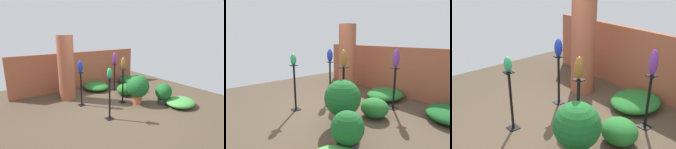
# 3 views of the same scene
# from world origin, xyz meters

# --- Properties ---
(ground_plane) EXTENTS (8.00, 8.00, 0.00)m
(ground_plane) POSITION_xyz_m (0.00, 0.00, 0.00)
(ground_plane) COLOR #4C3D2D
(brick_wall_back) EXTENTS (5.60, 0.12, 1.54)m
(brick_wall_back) POSITION_xyz_m (0.00, 2.57, 0.77)
(brick_wall_back) COLOR #9E5138
(brick_wall_back) RESTS_ON ground
(brick_pillar) EXTENTS (0.57, 0.57, 2.26)m
(brick_pillar) POSITION_xyz_m (-0.99, 1.62, 1.13)
(brick_pillar) COLOR #9E5138
(brick_pillar) RESTS_ON ground
(pedestal_bronze) EXTENTS (0.20, 0.20, 1.17)m
(pedestal_bronze) POSITION_xyz_m (0.40, 0.17, 0.53)
(pedestal_bronze) COLOR black
(pedestal_bronze) RESTS_ON ground
(pedestal_jade) EXTENTS (0.20, 0.20, 1.17)m
(pedestal_jade) POSITION_xyz_m (-0.64, -0.54, 0.53)
(pedestal_jade) COLOR black
(pedestal_jade) RESTS_ON ground
(pedestal_cobalt) EXTENTS (0.20, 0.20, 1.11)m
(pedestal_cobalt) POSITION_xyz_m (-0.86, 0.76, 0.51)
(pedestal_cobalt) COLOR black
(pedestal_cobalt) RESTS_ON ground
(pedestal_violet) EXTENTS (0.20, 0.20, 1.09)m
(pedestal_violet) POSITION_xyz_m (0.96, 1.42, 0.49)
(pedestal_violet) COLOR black
(pedestal_violet) RESTS_ON ground
(art_vase_bronze) EXTENTS (0.15, 0.14, 0.39)m
(art_vase_bronze) POSITION_xyz_m (0.40, 0.17, 1.37)
(art_vase_bronze) COLOR brown
(art_vase_bronze) RESTS_ON pedestal_bronze
(art_vase_jade) EXTENTS (0.14, 0.14, 0.28)m
(art_vase_jade) POSITION_xyz_m (-0.64, -0.54, 1.31)
(art_vase_jade) COLOR #2D9356
(art_vase_jade) RESTS_ON pedestal_jade
(art_vase_cobalt) EXTENTS (0.17, 0.17, 0.38)m
(art_vase_cobalt) POSITION_xyz_m (-0.86, 0.76, 1.30)
(art_vase_cobalt) COLOR #192D9E
(art_vase_cobalt) RESTS_ON pedestal_cobalt
(art_vase_violet) EXTENTS (0.16, 0.15, 0.48)m
(art_vase_violet) POSITION_xyz_m (0.96, 1.42, 1.32)
(art_vase_violet) COLOR #6B2D8C
(art_vase_violet) RESTS_ON pedestal_violet
(potted_plant_front_right) EXTENTS (0.76, 0.76, 0.99)m
(potted_plant_front_right) POSITION_xyz_m (0.75, -0.18, 0.58)
(potted_plant_front_right) COLOR #B25B38
(potted_plant_front_right) RESTS_ON ground
(foliage_bed_east) EXTENTS (0.66, 0.62, 0.45)m
(foliage_bed_east) POSITION_xyz_m (0.93, 0.67, 0.22)
(foliage_bed_east) COLOR #236B28
(foliage_bed_east) RESTS_ON ground
(foliage_bed_west) EXTENTS (1.00, 1.19, 0.29)m
(foliage_bed_west) POSITION_xyz_m (0.37, 1.93, 0.15)
(foliage_bed_west) COLOR #236B28
(foliage_bed_west) RESTS_ON ground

